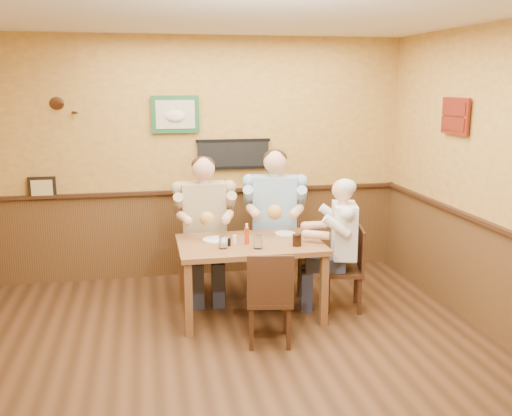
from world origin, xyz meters
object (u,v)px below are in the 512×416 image
(diner_white_elder, at_px, (343,252))
(water_glass_left, at_px, (223,242))
(diner_tan_shirt, at_px, (204,233))
(dining_table, at_px, (250,251))
(pepper_shaker, at_px, (229,242))
(chair_near_side, at_px, (269,297))
(water_glass_mid, at_px, (258,242))
(diner_blue_polo, at_px, (275,228))
(chair_back_right, at_px, (274,246))
(chair_right_end, at_px, (343,269))
(salt_shaker, at_px, (235,239))
(chair_back_left, at_px, (205,252))
(hot_sauce_bottle, at_px, (247,235))
(cola_tumbler, at_px, (297,240))

(diner_white_elder, bearing_deg, water_glass_left, -70.10)
(diner_tan_shirt, height_order, water_glass_left, diner_tan_shirt)
(dining_table, xyz_separation_m, pepper_shaker, (-0.22, -0.10, 0.13))
(chair_near_side, height_order, water_glass_mid, water_glass_mid)
(diner_blue_polo, xyz_separation_m, water_glass_mid, (-0.37, -0.91, 0.11))
(dining_table, height_order, chair_back_right, chair_back_right)
(diner_tan_shirt, height_order, diner_blue_polo, diner_blue_polo)
(chair_back_right, height_order, water_glass_mid, chair_back_right)
(chair_right_end, height_order, salt_shaker, chair_right_end)
(chair_back_left, height_order, chair_right_end, chair_back_left)
(chair_near_side, height_order, pepper_shaker, chair_near_side)
(water_glass_left, distance_m, water_glass_mid, 0.33)
(diner_blue_polo, relative_size, water_glass_mid, 10.75)
(hot_sauce_bottle, bearing_deg, chair_right_end, 1.53)
(cola_tumbler, distance_m, pepper_shaker, 0.65)
(diner_blue_polo, height_order, cola_tumbler, diner_blue_polo)
(dining_table, height_order, pepper_shaker, pepper_shaker)
(water_glass_mid, xyz_separation_m, pepper_shaker, (-0.25, 0.13, -0.03))
(diner_tan_shirt, bearing_deg, pepper_shaker, -76.05)
(diner_white_elder, bearing_deg, diner_blue_polo, -128.46)
(hot_sauce_bottle, xyz_separation_m, pepper_shaker, (-0.18, -0.04, -0.05))
(diner_tan_shirt, bearing_deg, dining_table, -58.13)
(dining_table, bearing_deg, diner_white_elder, -1.92)
(diner_white_elder, height_order, pepper_shaker, diner_white_elder)
(chair_back_right, xyz_separation_m, diner_tan_shirt, (-0.78, -0.02, 0.19))
(chair_back_right, xyz_separation_m, diner_blue_polo, (0.00, 0.00, 0.21))
(water_glass_left, xyz_separation_m, pepper_shaker, (0.07, 0.07, -0.02))
(diner_white_elder, height_order, water_glass_mid, diner_white_elder)
(water_glass_left, bearing_deg, chair_right_end, 6.08)
(chair_back_left, bearing_deg, chair_near_side, -69.70)
(water_glass_mid, bearing_deg, diner_white_elder, 12.08)
(diner_blue_polo, relative_size, diner_white_elder, 1.16)
(dining_table, bearing_deg, chair_back_right, 59.29)
(chair_right_end, xyz_separation_m, chair_near_side, (-0.90, -0.62, 0.01))
(diner_blue_polo, relative_size, salt_shaker, 16.81)
(diner_white_elder, xyz_separation_m, cola_tumbler, (-0.54, -0.18, 0.20))
(dining_table, relative_size, diner_blue_polo, 0.99)
(diner_tan_shirt, xyz_separation_m, diner_blue_polo, (0.78, 0.02, 0.02))
(chair_near_side, xyz_separation_m, hot_sauce_bottle, (-0.09, 0.59, 0.41))
(dining_table, xyz_separation_m, cola_tumbler, (0.42, -0.21, 0.15))
(diner_blue_polo, bearing_deg, water_glass_mid, -99.19)
(diner_white_elder, bearing_deg, dining_table, -78.11)
(dining_table, distance_m, diner_tan_shirt, 0.76)
(diner_white_elder, bearing_deg, salt_shaker, -77.01)
(chair_right_end, distance_m, pepper_shaker, 1.23)
(chair_back_left, xyz_separation_m, diner_white_elder, (1.33, -0.70, 0.13))
(chair_near_side, height_order, hot_sauce_bottle, hot_sauce_bottle)
(diner_blue_polo, distance_m, water_glass_mid, 0.99)
(chair_right_end, relative_size, diner_blue_polo, 0.60)
(water_glass_mid, relative_size, cola_tumbler, 1.16)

